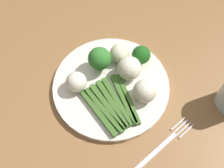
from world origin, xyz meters
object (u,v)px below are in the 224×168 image
object	(u,v)px
asparagus_bundle	(113,105)
cauliflower_front	(129,68)
broccoli_front_left	(141,55)
fork	(164,144)
cauliflower_outer_edge	(119,53)
cauliflower_mid	(145,91)
cauliflower_right	(76,82)
plate	(112,87)
dining_table	(108,108)
broccoli_back	(100,59)

from	to	relation	value
asparagus_bundle	cauliflower_front	distance (m)	0.09
asparagus_bundle	broccoli_front_left	world-z (taller)	broccoli_front_left
fork	asparagus_bundle	bearing A→B (deg)	102.14
cauliflower_outer_edge	cauliflower_mid	bearing A→B (deg)	-21.98
cauliflower_front	cauliflower_right	bearing A→B (deg)	-123.92
cauliflower_mid	fork	world-z (taller)	cauliflower_mid
asparagus_bundle	cauliflower_right	bearing A→B (deg)	28.81
plate	broccoli_front_left	distance (m)	0.10
plate	cauliflower_right	world-z (taller)	cauliflower_right
plate	cauliflower_mid	xyz separation A→B (m)	(0.08, 0.02, 0.03)
asparagus_bundle	cauliflower_mid	xyz separation A→B (m)	(0.04, 0.06, 0.02)
broccoli_front_left	fork	xyz separation A→B (m)	(0.16, -0.13, -0.04)
dining_table	cauliflower_front	xyz separation A→B (m)	(0.01, 0.06, 0.14)
broccoli_front_left	cauliflower_mid	xyz separation A→B (m)	(0.06, -0.07, -0.00)
cauliflower_right	asparagus_bundle	bearing A→B (deg)	9.82
broccoli_front_left	cauliflower_outer_edge	world-z (taller)	broccoli_front_left
cauliflower_right	broccoli_back	bearing A→B (deg)	86.16
broccoli_back	broccoli_front_left	distance (m)	0.10
broccoli_back	cauliflower_front	bearing A→B (deg)	24.45
plate	cauliflower_right	size ratio (longest dim) A/B	5.73
dining_table	cauliflower_front	bearing A→B (deg)	76.28
asparagus_bundle	cauliflower_front	bearing A→B (deg)	-55.71
plate	broccoli_front_left	size ratio (longest dim) A/B	5.06
cauliflower_front	cauliflower_right	distance (m)	0.13
broccoli_front_left	cauliflower_front	world-z (taller)	cauliflower_front
dining_table	cauliflower_outer_edge	size ratio (longest dim) A/B	27.70
dining_table	plate	distance (m)	0.11
broccoli_back	cauliflower_right	size ratio (longest dim) A/B	1.39
plate	fork	world-z (taller)	plate
asparagus_bundle	dining_table	bearing A→B (deg)	-15.79
broccoli_front_left	cauliflower_front	size ratio (longest dim) A/B	0.96
plate	cauliflower_mid	world-z (taller)	cauliflower_mid
dining_table	cauliflower_mid	bearing A→B (deg)	25.47
dining_table	fork	xyz separation A→B (m)	(0.18, -0.02, 0.10)
asparagus_bundle	fork	xyz separation A→B (m)	(0.14, 0.01, -0.02)
broccoli_back	cauliflower_right	bearing A→B (deg)	-93.84
dining_table	asparagus_bundle	distance (m)	0.13
broccoli_front_left	cauliflower_mid	distance (m)	0.09
cauliflower_front	cauliflower_mid	size ratio (longest dim) A/B	1.05
cauliflower_mid	fork	xyz separation A→B (m)	(0.10, -0.06, -0.04)
plate	fork	bearing A→B (deg)	-10.56
cauliflower_right	cauliflower_outer_edge	xyz separation A→B (m)	(0.02, 0.13, -0.00)
broccoli_back	cauliflower_outer_edge	xyz separation A→B (m)	(0.02, 0.05, -0.01)
plate	asparagus_bundle	world-z (taller)	asparagus_bundle
fork	dining_table	bearing A→B (deg)	92.77
broccoli_back	broccoli_front_left	size ratio (longest dim) A/B	1.23
plate	cauliflower_outer_edge	xyz separation A→B (m)	(-0.04, 0.07, 0.03)
cauliflower_mid	cauliflower_outer_edge	xyz separation A→B (m)	(-0.11, 0.04, -0.00)
dining_table	fork	world-z (taller)	fork
broccoli_front_left	cauliflower_outer_edge	bearing A→B (deg)	-151.64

